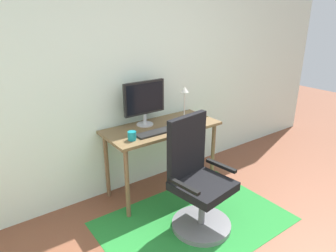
{
  "coord_description": "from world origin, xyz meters",
  "views": [
    {
      "loc": [
        -1.79,
        -0.65,
        1.91
      ],
      "look_at": [
        -0.16,
        1.6,
        0.87
      ],
      "focal_mm": 32.71,
      "sensor_mm": 36.0,
      "label": 1
    }
  ],
  "objects_px": {
    "monitor": "(144,100)",
    "office_chair": "(198,186)",
    "computer_mouse": "(179,125)",
    "cell_phone": "(199,120)",
    "desk_lamp": "(184,100)",
    "keyboard": "(156,132)",
    "desk": "(162,135)",
    "coffee_cup": "(132,136)"
  },
  "relations": [
    {
      "from": "desk",
      "to": "coffee_cup",
      "type": "distance_m",
      "value": 0.48
    },
    {
      "from": "desk",
      "to": "monitor",
      "type": "bearing_deg",
      "value": 130.98
    },
    {
      "from": "cell_phone",
      "to": "office_chair",
      "type": "distance_m",
      "value": 0.89
    },
    {
      "from": "keyboard",
      "to": "office_chair",
      "type": "bearing_deg",
      "value": -83.93
    },
    {
      "from": "keyboard",
      "to": "office_chair",
      "type": "height_order",
      "value": "office_chair"
    },
    {
      "from": "desk",
      "to": "keyboard",
      "type": "xyz_separation_m",
      "value": [
        -0.16,
        -0.13,
        0.11
      ]
    },
    {
      "from": "cell_phone",
      "to": "desk_lamp",
      "type": "height_order",
      "value": "desk_lamp"
    },
    {
      "from": "coffee_cup",
      "to": "desk_lamp",
      "type": "bearing_deg",
      "value": 8.49
    },
    {
      "from": "desk",
      "to": "computer_mouse",
      "type": "distance_m",
      "value": 0.22
    },
    {
      "from": "monitor",
      "to": "coffee_cup",
      "type": "relative_size",
      "value": 5.57
    },
    {
      "from": "keyboard",
      "to": "cell_phone",
      "type": "xyz_separation_m",
      "value": [
        0.6,
        0.03,
        -0.0
      ]
    },
    {
      "from": "monitor",
      "to": "keyboard",
      "type": "xyz_separation_m",
      "value": [
        -0.04,
        -0.27,
        -0.27
      ]
    },
    {
      "from": "keyboard",
      "to": "office_chair",
      "type": "xyz_separation_m",
      "value": [
        0.06,
        -0.58,
        -0.36
      ]
    },
    {
      "from": "coffee_cup",
      "to": "desk",
      "type": "bearing_deg",
      "value": 17.51
    },
    {
      "from": "desk",
      "to": "office_chair",
      "type": "height_order",
      "value": "office_chair"
    },
    {
      "from": "computer_mouse",
      "to": "cell_phone",
      "type": "xyz_separation_m",
      "value": [
        0.3,
        0.02,
        -0.01
      ]
    },
    {
      "from": "coffee_cup",
      "to": "keyboard",
      "type": "bearing_deg",
      "value": 2.22
    },
    {
      "from": "monitor",
      "to": "office_chair",
      "type": "bearing_deg",
      "value": -88.33
    },
    {
      "from": "desk_lamp",
      "to": "office_chair",
      "type": "distance_m",
      "value": 0.98
    },
    {
      "from": "monitor",
      "to": "desk_lamp",
      "type": "distance_m",
      "value": 0.44
    },
    {
      "from": "cell_phone",
      "to": "monitor",
      "type": "bearing_deg",
      "value": 152.24
    },
    {
      "from": "cell_phone",
      "to": "office_chair",
      "type": "bearing_deg",
      "value": -136.5
    },
    {
      "from": "keyboard",
      "to": "coffee_cup",
      "type": "relative_size",
      "value": 5.03
    },
    {
      "from": "monitor",
      "to": "desk_lamp",
      "type": "relative_size",
      "value": 1.2
    },
    {
      "from": "cell_phone",
      "to": "office_chair",
      "type": "height_order",
      "value": "office_chair"
    },
    {
      "from": "monitor",
      "to": "computer_mouse",
      "type": "height_order",
      "value": "monitor"
    },
    {
      "from": "office_chair",
      "to": "desk",
      "type": "bearing_deg",
      "value": 73.96
    },
    {
      "from": "office_chair",
      "to": "cell_phone",
      "type": "bearing_deg",
      "value": 40.22
    },
    {
      "from": "computer_mouse",
      "to": "cell_phone",
      "type": "relative_size",
      "value": 0.74
    },
    {
      "from": "keyboard",
      "to": "computer_mouse",
      "type": "relative_size",
      "value": 4.13
    },
    {
      "from": "computer_mouse",
      "to": "coffee_cup",
      "type": "bearing_deg",
      "value": -178.26
    },
    {
      "from": "monitor",
      "to": "desk_lamp",
      "type": "xyz_separation_m",
      "value": [
        0.4,
        -0.17,
        -0.03
      ]
    },
    {
      "from": "monitor",
      "to": "desk",
      "type": "bearing_deg",
      "value": -49.02
    },
    {
      "from": "coffee_cup",
      "to": "office_chair",
      "type": "height_order",
      "value": "office_chair"
    },
    {
      "from": "desk_lamp",
      "to": "keyboard",
      "type": "bearing_deg",
      "value": -167.55
    },
    {
      "from": "monitor",
      "to": "coffee_cup",
      "type": "distance_m",
      "value": 0.49
    },
    {
      "from": "cell_phone",
      "to": "desk_lamp",
      "type": "xyz_separation_m",
      "value": [
        -0.16,
        0.07,
        0.25
      ]
    },
    {
      "from": "coffee_cup",
      "to": "cell_phone",
      "type": "distance_m",
      "value": 0.88
    },
    {
      "from": "keyboard",
      "to": "desk_lamp",
      "type": "xyz_separation_m",
      "value": [
        0.44,
        0.1,
        0.24
      ]
    },
    {
      "from": "monitor",
      "to": "keyboard",
      "type": "distance_m",
      "value": 0.38
    },
    {
      "from": "monitor",
      "to": "desk_lamp",
      "type": "bearing_deg",
      "value": -23.2
    },
    {
      "from": "desk_lamp",
      "to": "cell_phone",
      "type": "bearing_deg",
      "value": -21.94
    }
  ]
}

